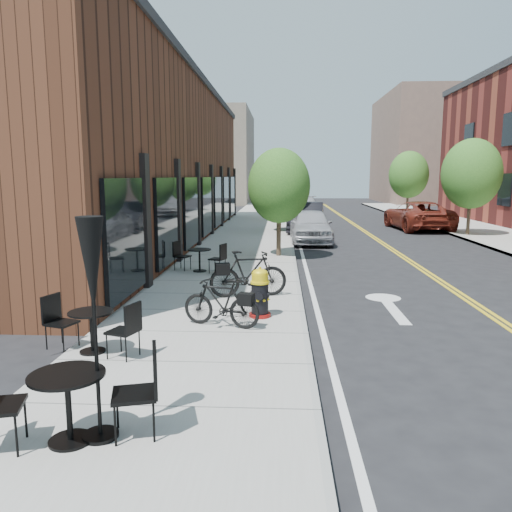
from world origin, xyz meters
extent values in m
plane|color=black|center=(0.00, 0.00, 0.00)|extent=(120.00, 120.00, 0.00)
cube|color=#9E9B93|center=(-2.00, 10.00, 0.06)|extent=(4.00, 70.00, 0.12)
cube|color=#402114|center=(-6.50, 14.00, 3.50)|extent=(5.00, 28.00, 7.00)
cube|color=#726656|center=(-8.00, 48.00, 5.00)|extent=(8.00, 14.00, 10.00)
cube|color=brown|center=(16.00, 50.00, 6.00)|extent=(10.00, 16.00, 12.00)
cylinder|color=#382B1E|center=(-0.60, 9.00, 0.93)|extent=(0.16, 0.16, 1.61)
ellipsoid|color=#25581B|center=(-0.60, 9.00, 2.61)|extent=(2.20, 2.20, 2.64)
cylinder|color=#382B1E|center=(-0.60, 17.00, 0.96)|extent=(0.16, 0.16, 1.68)
ellipsoid|color=#25581B|center=(-0.60, 17.00, 2.72)|extent=(2.30, 2.30, 2.76)
cylinder|color=#382B1E|center=(-0.60, 25.00, 0.91)|extent=(0.16, 0.16, 1.57)
ellipsoid|color=#25581B|center=(-0.60, 25.00, 2.54)|extent=(2.10, 2.10, 2.52)
cylinder|color=#382B1E|center=(-0.60, 33.00, 0.98)|extent=(0.16, 0.16, 1.71)
ellipsoid|color=#25581B|center=(-0.60, 33.00, 2.79)|extent=(2.40, 2.40, 2.88)
cylinder|color=#382B1E|center=(8.60, 16.00, 1.03)|extent=(0.16, 0.16, 1.82)
ellipsoid|color=#25581B|center=(8.60, 16.00, 3.06)|extent=(2.80, 2.80, 3.36)
cylinder|color=#382B1E|center=(8.60, 28.00, 1.03)|extent=(0.16, 0.16, 1.82)
ellipsoid|color=#25581B|center=(8.60, 28.00, 3.06)|extent=(2.80, 2.80, 3.36)
cylinder|color=maroon|center=(-0.93, 1.06, 0.15)|extent=(0.53, 0.53, 0.07)
cylinder|color=black|center=(-0.93, 1.06, 0.49)|extent=(0.41, 0.41, 0.67)
cylinder|color=yellow|center=(-0.93, 1.06, 0.83)|extent=(0.47, 0.47, 0.04)
cylinder|color=yellow|center=(-0.93, 1.06, 0.92)|extent=(0.40, 0.40, 0.16)
ellipsoid|color=yellow|center=(-0.93, 1.06, 1.01)|extent=(0.39, 0.39, 0.19)
cylinder|color=yellow|center=(-0.93, 1.06, 1.11)|extent=(0.07, 0.07, 0.07)
imported|color=black|center=(-1.63, 0.34, 0.58)|extent=(1.61, 0.88, 0.93)
imported|color=black|center=(-1.27, 2.74, 0.67)|extent=(1.91, 0.92, 1.11)
cylinder|color=black|center=(-2.75, -3.88, 0.14)|extent=(0.57, 0.57, 0.03)
cylinder|color=black|center=(-2.75, -3.88, 0.50)|extent=(0.08, 0.08, 0.73)
cylinder|color=black|center=(-2.75, -3.88, 0.87)|extent=(0.98, 0.98, 0.03)
cylinder|color=black|center=(-3.55, -1.16, 0.13)|extent=(0.52, 0.52, 0.03)
cylinder|color=black|center=(-3.55, -1.16, 0.46)|extent=(0.07, 0.07, 0.65)
cylinder|color=black|center=(-3.55, -1.16, 0.79)|extent=(0.90, 0.90, 0.03)
cylinder|color=black|center=(-2.94, 5.85, 0.13)|extent=(0.52, 0.52, 0.03)
cylinder|color=black|center=(-2.94, 5.85, 0.45)|extent=(0.07, 0.07, 0.64)
cylinder|color=black|center=(-2.94, 5.85, 0.78)|extent=(0.90, 0.90, 0.03)
cylinder|color=black|center=(-2.46, -3.77, 0.14)|extent=(0.39, 0.39, 0.04)
cylinder|color=black|center=(-2.46, -3.77, 1.31)|extent=(0.04, 0.04, 2.33)
cone|color=black|center=(-2.46, -3.77, 2.02)|extent=(0.28, 0.28, 1.03)
imported|color=#A5A6AD|center=(0.80, 13.52, 0.76)|extent=(1.82, 4.45, 1.51)
imported|color=black|center=(0.80, 17.50, 0.80)|extent=(2.17, 4.98, 1.59)
imported|color=#9D9EA2|center=(1.28, 29.31, 0.72)|extent=(2.31, 5.06, 1.43)
imported|color=maroon|center=(7.06, 19.44, 0.79)|extent=(3.01, 5.86, 1.58)
camera|label=1|loc=(-0.51, -8.74, 2.94)|focal=35.00mm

